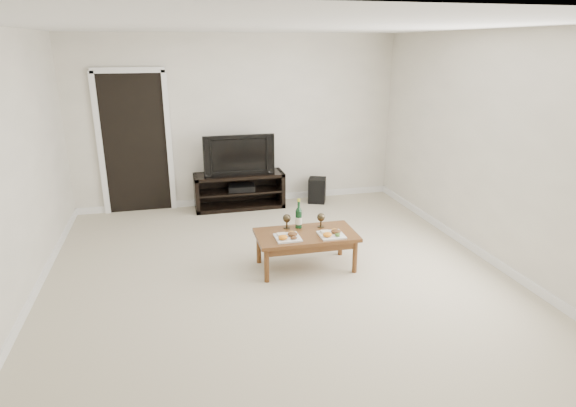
{
  "coord_description": "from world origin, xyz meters",
  "views": [
    {
      "loc": [
        -1.05,
        -4.62,
        2.44
      ],
      "look_at": [
        0.22,
        0.46,
        0.7
      ],
      "focal_mm": 30.0,
      "sensor_mm": 36.0,
      "label": 1
    }
  ],
  "objects_px": {
    "coffee_table": "(306,250)",
    "television": "(238,154)",
    "subwoofer": "(317,190)",
    "media_console": "(239,191)"
  },
  "relations": [
    {
      "from": "coffee_table",
      "to": "television",
      "type": "bearing_deg",
      "value": 100.27
    },
    {
      "from": "subwoofer",
      "to": "coffee_table",
      "type": "height_order",
      "value": "coffee_table"
    },
    {
      "from": "media_console",
      "to": "subwoofer",
      "type": "height_order",
      "value": "media_console"
    },
    {
      "from": "television",
      "to": "subwoofer",
      "type": "distance_m",
      "value": 1.42
    },
    {
      "from": "subwoofer",
      "to": "coffee_table",
      "type": "relative_size",
      "value": 0.35
    },
    {
      "from": "media_console",
      "to": "television",
      "type": "xyz_separation_m",
      "value": [
        0.0,
        0.0,
        0.58
      ]
    },
    {
      "from": "coffee_table",
      "to": "subwoofer",
      "type": "bearing_deg",
      "value": 69.74
    },
    {
      "from": "subwoofer",
      "to": "coffee_table",
      "type": "distance_m",
      "value": 2.42
    },
    {
      "from": "television",
      "to": "coffee_table",
      "type": "relative_size",
      "value": 0.95
    },
    {
      "from": "media_console",
      "to": "subwoofer",
      "type": "relative_size",
      "value": 3.45
    }
  ]
}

